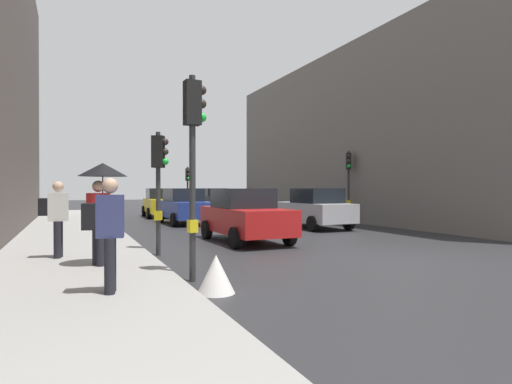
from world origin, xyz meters
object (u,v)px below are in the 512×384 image
object	(u,v)px
pedestrian_with_grey_backpack	(107,228)
warning_sign_triangle	(216,274)
traffic_light_near_left	(194,140)
pedestrian_with_black_backpack	(56,214)
traffic_light_far_median	(188,182)
car_red_sedan	(245,215)
pedestrian_with_umbrella	(101,185)
traffic_light_near_right	(159,170)
car_dark_suv	(213,199)
car_yellow_taxi	(161,203)
traffic_light_mid_street	(349,173)
car_blue_van	(185,206)
car_silver_hatchback	(314,208)

from	to	relation	value
pedestrian_with_grey_backpack	warning_sign_triangle	world-z (taller)	pedestrian_with_grey_backpack
traffic_light_near_left	pedestrian_with_black_backpack	xyz separation A→B (m)	(-2.45, 3.00, -1.53)
traffic_light_far_median	car_red_sedan	size ratio (longest dim) A/B	0.76
traffic_light_near_left	pedestrian_with_black_backpack	bearing A→B (deg)	129.27
pedestrian_with_umbrella	warning_sign_triangle	size ratio (longest dim) A/B	3.29
car_red_sedan	pedestrian_with_umbrella	world-z (taller)	pedestrian_with_umbrella
pedestrian_with_grey_backpack	traffic_light_near_left	bearing A→B (deg)	31.21
traffic_light_near_right	pedestrian_with_umbrella	xyz separation A→B (m)	(-1.55, -1.86, -0.40)
traffic_light_near_left	car_dark_suv	distance (m)	26.31
warning_sign_triangle	pedestrian_with_grey_backpack	bearing A→B (deg)	177.59
traffic_light_near_right	car_yellow_taxi	bearing A→B (deg)	78.80
traffic_light_near_left	pedestrian_with_umbrella	distance (m)	2.36
traffic_light_mid_street	traffic_light_near_right	bearing A→B (deg)	-148.30
traffic_light_far_median	pedestrian_with_black_backpack	size ratio (longest dim) A/B	1.82
car_dark_suv	traffic_light_mid_street	bearing A→B (deg)	-80.63
traffic_light_far_median	traffic_light_mid_street	world-z (taller)	traffic_light_mid_street
car_blue_van	warning_sign_triangle	distance (m)	14.37
car_blue_van	pedestrian_with_grey_backpack	world-z (taller)	pedestrian_with_grey_backpack
traffic_light_far_median	traffic_light_near_left	world-z (taller)	traffic_light_near_left
car_red_sedan	car_silver_hatchback	xyz separation A→B (m)	(4.65, 3.27, 0.00)
car_blue_van	car_dark_suv	size ratio (longest dim) A/B	1.01
traffic_light_near_left	pedestrian_with_grey_backpack	bearing A→B (deg)	-148.79
traffic_light_mid_street	pedestrian_with_grey_backpack	distance (m)	16.70
car_silver_hatchback	pedestrian_with_grey_backpack	world-z (taller)	pedestrian_with_grey_backpack
traffic_light_near_right	traffic_light_near_left	bearing A→B (deg)	-89.97
traffic_light_far_median	car_yellow_taxi	size ratio (longest dim) A/B	0.75
traffic_light_near_left	car_blue_van	size ratio (longest dim) A/B	0.92
traffic_light_near_right	car_blue_van	world-z (taller)	traffic_light_near_right
car_silver_hatchback	car_yellow_taxi	xyz separation A→B (m)	(-4.81, 10.04, 0.00)
traffic_light_mid_street	warning_sign_triangle	bearing A→B (deg)	-133.80
car_yellow_taxi	traffic_light_near_left	bearing A→B (deg)	-99.16
car_yellow_taxi	warning_sign_triangle	world-z (taller)	car_yellow_taxi
traffic_light_far_median	traffic_light_near_right	size ratio (longest dim) A/B	0.99
car_dark_suv	pedestrian_with_umbrella	bearing A→B (deg)	-113.01
traffic_light_mid_street	traffic_light_near_left	distance (m)	14.77
traffic_light_far_median	pedestrian_with_grey_backpack	xyz separation A→B (m)	(-6.85, -21.72, -1.06)
traffic_light_near_left	traffic_light_near_right	xyz separation A→B (m)	(-0.00, 3.42, -0.45)
car_dark_suv	car_silver_hatchback	size ratio (longest dim) A/B	1.00
traffic_light_near_right	pedestrian_with_black_backpack	world-z (taller)	traffic_light_near_right
traffic_light_near_left	traffic_light_near_right	bearing A→B (deg)	90.03
traffic_light_far_median	warning_sign_triangle	xyz separation A→B (m)	(-5.12, -21.80, -1.90)
car_blue_van	pedestrian_with_umbrella	world-z (taller)	pedestrian_with_umbrella
pedestrian_with_umbrella	warning_sign_triangle	distance (m)	3.45
warning_sign_triangle	traffic_light_near_left	bearing A→B (deg)	95.23
car_red_sedan	pedestrian_with_black_backpack	bearing A→B (deg)	-158.63
car_red_sedan	car_dark_suv	world-z (taller)	same
car_yellow_taxi	pedestrian_with_grey_backpack	distance (m)	20.03
traffic_light_far_median	car_blue_van	xyz separation A→B (m)	(-2.16, -7.75, -1.34)
car_blue_van	traffic_light_near_left	bearing A→B (deg)	-103.27
pedestrian_with_grey_backpack	warning_sign_triangle	xyz separation A→B (m)	(1.73, -0.07, -0.84)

